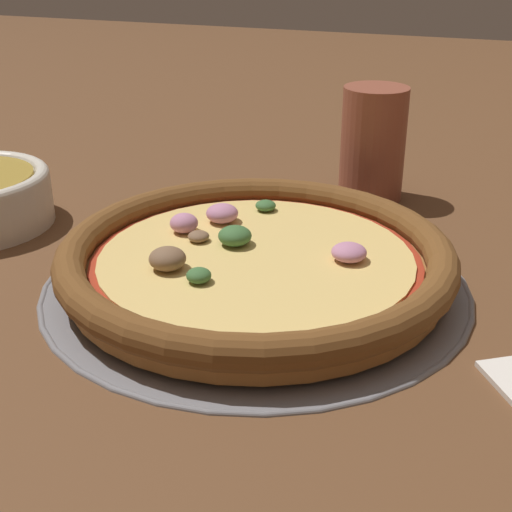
% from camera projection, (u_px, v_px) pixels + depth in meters
% --- Properties ---
extents(ground_plane, '(3.00, 3.00, 0.00)m').
position_uv_depth(ground_plane, '(256.00, 285.00, 0.59)').
color(ground_plane, brown).
extents(pizza_tray, '(0.35, 0.35, 0.01)m').
position_uv_depth(pizza_tray, '(256.00, 282.00, 0.59)').
color(pizza_tray, gray).
rests_on(pizza_tray, ground_plane).
extents(pizza, '(0.32, 0.32, 0.04)m').
position_uv_depth(pizza, '(256.00, 259.00, 0.58)').
color(pizza, '#A86B33').
rests_on(pizza, pizza_tray).
extents(drinking_cup, '(0.07, 0.07, 0.12)m').
position_uv_depth(drinking_cup, '(373.00, 144.00, 0.75)').
color(drinking_cup, brown).
rests_on(drinking_cup, ground_plane).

